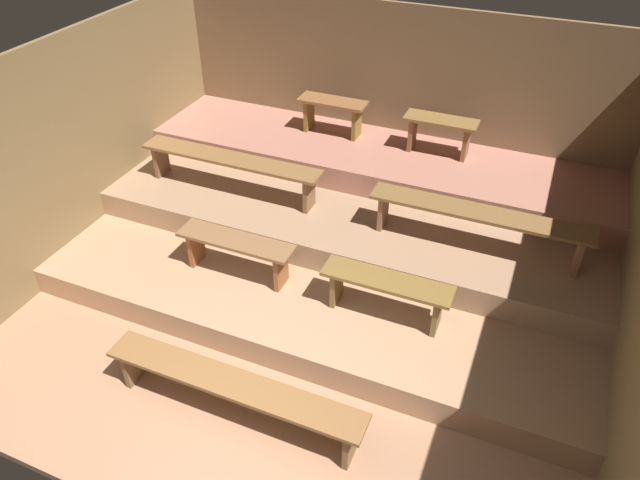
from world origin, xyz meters
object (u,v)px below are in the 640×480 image
(bench_middle_left, at_px, (230,164))
(bench_upper_left, at_px, (333,110))
(bench_lower_left, at_px, (236,248))
(bench_upper_right, at_px, (440,129))
(bench_middle_right, at_px, (479,218))
(bench_floor_center, at_px, (233,388))
(bench_lower_right, at_px, (386,288))

(bench_middle_left, height_order, bench_upper_left, bench_upper_left)
(bench_upper_left, bearing_deg, bench_lower_left, -92.99)
(bench_upper_right, bearing_deg, bench_middle_left, -148.13)
(bench_lower_left, distance_m, bench_middle_left, 1.24)
(bench_lower_left, xyz_separation_m, bench_middle_left, (-0.62, 1.02, 0.33))
(bench_middle_right, xyz_separation_m, bench_upper_left, (-2.12, 1.32, 0.25))
(bench_floor_center, height_order, bench_lower_right, bench_lower_right)
(bench_middle_right, relative_size, bench_upper_left, 2.59)
(bench_floor_center, height_order, bench_middle_left, bench_middle_left)
(bench_upper_left, xyz_separation_m, bench_upper_right, (1.37, 0.00, 0.00))
(bench_middle_right, bearing_deg, bench_middle_left, 180.00)
(bench_lower_right, distance_m, bench_upper_left, 2.83)
(bench_lower_right, xyz_separation_m, bench_middle_left, (-2.24, 1.02, 0.33))
(bench_middle_left, xyz_separation_m, bench_middle_right, (2.86, 0.00, 0.00))
(bench_upper_left, bearing_deg, bench_lower_right, -57.34)
(bench_lower_left, height_order, bench_middle_left, bench_middle_left)
(bench_upper_right, bearing_deg, bench_lower_right, -87.01)
(bench_floor_center, xyz_separation_m, bench_upper_left, (-0.62, 3.75, 0.84))
(bench_upper_right, bearing_deg, bench_middle_right, -60.56)
(bench_floor_center, bearing_deg, bench_middle_right, 58.40)
(bench_lower_left, xyz_separation_m, bench_lower_right, (1.62, 0.00, 0.00))
(bench_lower_left, bearing_deg, bench_middle_left, 121.37)
(bench_lower_left, relative_size, bench_lower_right, 1.00)
(bench_middle_left, height_order, bench_upper_right, bench_upper_right)
(bench_floor_center, height_order, bench_lower_left, bench_lower_left)
(bench_floor_center, distance_m, bench_middle_left, 2.85)
(bench_lower_right, distance_m, bench_middle_left, 2.48)
(bench_lower_left, relative_size, bench_middle_right, 0.56)
(bench_middle_left, distance_m, bench_upper_left, 1.53)
(bench_floor_center, distance_m, bench_upper_left, 3.89)
(bench_lower_left, height_order, bench_upper_right, bench_upper_right)
(bench_upper_left, bearing_deg, bench_middle_left, -119.44)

